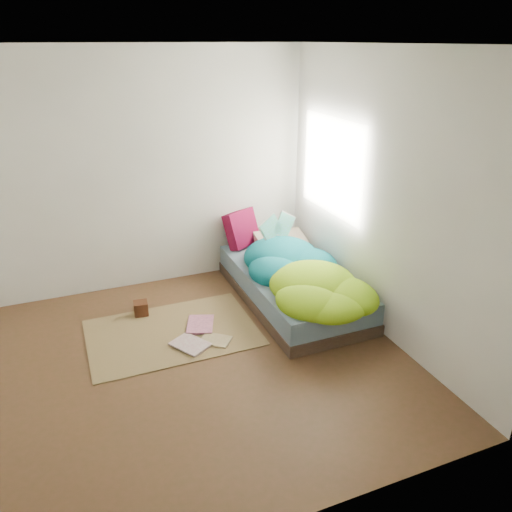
% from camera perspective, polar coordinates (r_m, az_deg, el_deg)
% --- Properties ---
extents(ground, '(3.50, 3.50, 0.00)m').
position_cam_1_polar(ground, '(4.56, -6.03, -11.79)').
color(ground, '#49351C').
rests_on(ground, ground).
extents(room_walls, '(3.54, 3.54, 2.62)m').
position_cam_1_polar(room_walls, '(3.87, -6.89, 8.34)').
color(room_walls, silver).
rests_on(room_walls, ground).
extents(bed, '(1.00, 2.00, 0.34)m').
position_cam_1_polar(bed, '(5.43, 4.12, -3.46)').
color(bed, '#33241C').
rests_on(bed, ground).
extents(duvet, '(0.96, 1.84, 0.34)m').
position_cam_1_polar(duvet, '(5.11, 5.31, -1.08)').
color(duvet, '#065D68').
rests_on(duvet, bed).
extents(rug, '(1.60, 1.10, 0.01)m').
position_cam_1_polar(rug, '(4.98, -9.53, -8.62)').
color(rug, brown).
rests_on(rug, ground).
extents(pillow_floral, '(0.62, 0.41, 0.13)m').
position_cam_1_polar(pillow_floral, '(5.98, 2.80, 1.67)').
color(pillow_floral, beige).
rests_on(pillow_floral, bed).
extents(pillow_magenta, '(0.44, 0.32, 0.43)m').
position_cam_1_polar(pillow_magenta, '(5.96, -1.65, 3.15)').
color(pillow_magenta, '#54052C').
rests_on(pillow_magenta, bed).
extents(open_book, '(0.42, 0.19, 0.25)m').
position_cam_1_polar(open_book, '(5.55, 2.52, 4.35)').
color(open_book, green).
rests_on(open_book, duvet).
extents(wooden_box, '(0.15, 0.15, 0.14)m').
position_cam_1_polar(wooden_box, '(5.31, -13.02, -5.83)').
color(wooden_box, '#35180C').
rests_on(wooden_box, rug).
extents(floor_book_a, '(0.39, 0.42, 0.03)m').
position_cam_1_polar(floor_book_a, '(4.67, -8.58, -10.65)').
color(floor_book_a, beige).
rests_on(floor_book_a, rug).
extents(floor_book_b, '(0.36, 0.41, 0.03)m').
position_cam_1_polar(floor_book_b, '(5.04, -7.86, -7.82)').
color(floor_book_b, pink).
rests_on(floor_book_b, rug).
extents(floor_book_c, '(0.34, 0.33, 0.02)m').
position_cam_1_polar(floor_book_c, '(4.71, -5.10, -10.21)').
color(floor_book_c, tan).
rests_on(floor_book_c, rug).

